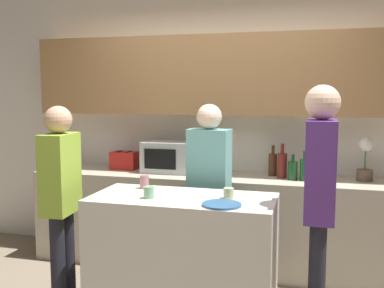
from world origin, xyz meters
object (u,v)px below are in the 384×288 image
object	(u,v)px
bottle_4	(316,167)
cup_1	(144,182)
bottle_3	(304,169)
cup_2	(149,192)
person_right	(209,182)
person_center	(320,191)
plate_on_island	(222,205)
toaster	(124,160)
cup_0	(229,193)
person_left	(61,191)
bottle_1	(282,165)
potted_plant	(365,159)
bottle_2	(293,170)
microwave	(171,156)
bottle_0	(273,164)

from	to	relation	value
bottle_4	cup_1	distance (m)	1.57
bottle_3	cup_2	distance (m)	1.55
person_right	person_center	bearing A→B (deg)	152.25
bottle_4	plate_on_island	bearing A→B (deg)	-115.03
toaster	cup_0	distance (m)	1.72
bottle_4	person_left	bearing A→B (deg)	-147.75
bottle_1	potted_plant	bearing A→B (deg)	4.34
cup_1	person_right	xyz separation A→B (m)	(0.42, 0.39, -0.05)
bottle_2	cup_0	bearing A→B (deg)	-111.04
bottle_4	microwave	bearing A→B (deg)	177.15
bottle_1	cup_0	bearing A→B (deg)	-105.18
potted_plant	bottle_4	size ratio (longest dim) A/B	1.25
person_center	cup_2	bearing A→B (deg)	95.54
bottle_0	bottle_1	distance (m)	0.13
bottle_1	bottle_4	world-z (taller)	bottle_4
bottle_0	bottle_3	xyz separation A→B (m)	(0.29, -0.16, -0.01)
cup_0	person_right	xyz separation A→B (m)	(-0.27, 0.54, -0.04)
bottle_1	bottle_3	size ratio (longest dim) A/B	1.19
cup_0	person_left	bearing A→B (deg)	-175.29
toaster	bottle_2	xyz separation A→B (m)	(1.68, -0.12, -0.00)
bottle_3	bottle_1	bearing A→B (deg)	160.38
cup_2	person_left	size ratio (longest dim) A/B	0.05
bottle_2	person_left	size ratio (longest dim) A/B	0.15
microwave	cup_2	xyz separation A→B (m)	(0.24, -1.27, -0.07)
potted_plant	cup_0	distance (m)	1.52
bottle_0	bottle_1	world-z (taller)	bottle_1
toaster	cup_2	world-z (taller)	toaster
bottle_2	bottle_3	bearing A→B (deg)	-4.74
toaster	cup_0	size ratio (longest dim) A/B	3.46
bottle_3	potted_plant	bearing A→B (deg)	13.76
toaster	potted_plant	distance (m)	2.30
microwave	person_right	distance (m)	0.80
cup_0	person_right	distance (m)	0.60
microwave	person_center	distance (m)	1.83
potted_plant	bottle_2	size ratio (longest dim) A/B	1.72
cup_1	person_left	size ratio (longest dim) A/B	0.07
toaster	bottle_4	distance (m)	1.88
cup_0	microwave	bearing A→B (deg)	124.83
toaster	person_center	xyz separation A→B (m)	(1.90, -1.18, 0.05)
potted_plant	bottle_0	distance (m)	0.81
plate_on_island	person_center	world-z (taller)	person_center
potted_plant	cup_1	size ratio (longest dim) A/B	3.87
person_left	person_right	bearing A→B (deg)	118.47
bottle_2	person_left	bearing A→B (deg)	-145.90
bottle_1	cup_1	size ratio (longest dim) A/B	3.09
toaster	bottle_1	distance (m)	1.58
person_center	toaster	bearing A→B (deg)	58.99
potted_plant	bottle_1	xyz separation A→B (m)	(-0.71, -0.05, -0.08)
plate_on_island	person_right	distance (m)	0.79
bottle_0	bottle_2	bearing A→B (deg)	-39.34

